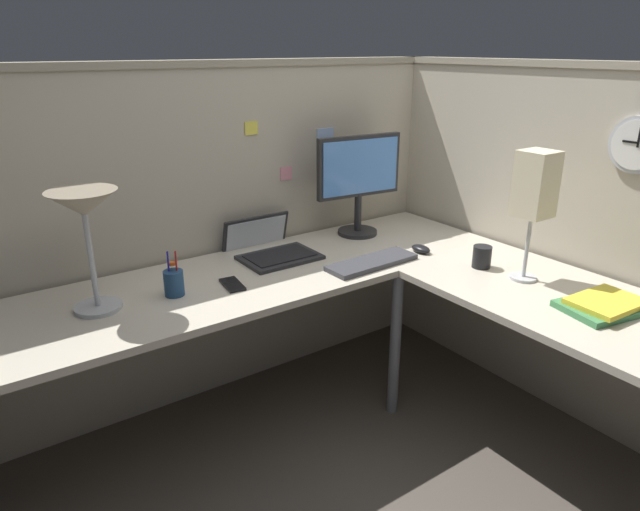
{
  "coord_description": "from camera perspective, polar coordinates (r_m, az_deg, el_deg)",
  "views": [
    {
      "loc": [
        -1.44,
        -1.51,
        1.64
      ],
      "look_at": [
        -0.13,
        0.34,
        0.8
      ],
      "focal_mm": 31.83,
      "sensor_mm": 36.0,
      "label": 1
    }
  ],
  "objects": [
    {
      "name": "pinned_note_leftmost",
      "position": [
        2.67,
        -6.93,
        12.6
      ],
      "size": [
        0.07,
        0.0,
        0.06
      ],
      "primitive_type": "cube",
      "color": "#EAD84C"
    },
    {
      "name": "monitor",
      "position": [
        2.83,
        3.93,
        7.82
      ],
      "size": [
        0.46,
        0.2,
        0.5
      ],
      "color": "#232326",
      "rests_on": "desk"
    },
    {
      "name": "laptop",
      "position": [
        2.64,
        -5.15,
        0.74
      ],
      "size": [
        0.34,
        0.38,
        0.22
      ],
      "color": "#232326",
      "rests_on": "desk"
    },
    {
      "name": "cubicle_wall_right",
      "position": [
        2.75,
        25.13,
        0.52
      ],
      "size": [
        0.12,
        2.37,
        1.58
      ],
      "color": "#B7AD99",
      "rests_on": "ground"
    },
    {
      "name": "coffee_mug",
      "position": [
        2.55,
        15.96,
        -0.13
      ],
      "size": [
        0.08,
        0.08,
        0.1
      ],
      "primitive_type": "cylinder",
      "color": "black",
      "rests_on": "desk"
    },
    {
      "name": "pen_cup",
      "position": [
        2.25,
        -14.48,
        -2.64
      ],
      "size": [
        0.08,
        0.08,
        0.18
      ],
      "color": "navy",
      "rests_on": "desk"
    },
    {
      "name": "keyboard",
      "position": [
        2.5,
        5.25,
        -0.7
      ],
      "size": [
        0.43,
        0.15,
        0.02
      ],
      "primitive_type": "cube",
      "rotation": [
        0.0,
        0.0,
        0.03
      ],
      "color": "#38383D",
      "rests_on": "desk"
    },
    {
      "name": "cubicle_wall_back",
      "position": [
        2.74,
        -10.41,
        2.1
      ],
      "size": [
        2.57,
        0.12,
        1.58
      ],
      "color": "#B7AD99",
      "rests_on": "ground"
    },
    {
      "name": "book_stack",
      "position": [
        2.31,
        26.6,
        -4.49
      ],
      "size": [
        0.32,
        0.26,
        0.04
      ],
      "color": "#3F7F4C",
      "rests_on": "desk"
    },
    {
      "name": "ground_plane",
      "position": [
        2.65,
        6.95,
        -17.98
      ],
      "size": [
        6.8,
        6.8,
        0.0
      ],
      "primitive_type": "plane",
      "color": "#4C443D"
    },
    {
      "name": "cell_phone",
      "position": [
        2.31,
        -8.81,
        -2.89
      ],
      "size": [
        0.09,
        0.15,
        0.01
      ],
      "primitive_type": "cube",
      "rotation": [
        0.0,
        0.0,
        -0.13
      ],
      "color": "black",
      "rests_on": "desk"
    },
    {
      "name": "pinned_note_middle",
      "position": [
        2.79,
        -3.43,
        8.24
      ],
      "size": [
        0.06,
        0.0,
        0.06
      ],
      "primitive_type": "cube",
      "color": "pink"
    },
    {
      "name": "pinned_note_rightmost",
      "position": [
        2.9,
        0.53,
        11.81
      ],
      "size": [
        0.1,
        0.0,
        0.09
      ],
      "primitive_type": "cube",
      "color": "#99B7E5"
    },
    {
      "name": "desk_lamp_dome",
      "position": [
        2.12,
        -22.61,
        3.91
      ],
      "size": [
        0.24,
        0.24,
        0.44
      ],
      "color": "#B7BABF",
      "rests_on": "desk"
    },
    {
      "name": "wall_clock",
      "position": [
        2.52,
        29.3,
        9.69
      ],
      "size": [
        0.04,
        0.22,
        0.22
      ],
      "color": "#B7BABF"
    },
    {
      "name": "desk_lamp_paper",
      "position": [
        2.38,
        20.82,
        6.35
      ],
      "size": [
        0.13,
        0.13,
        0.53
      ],
      "color": "#B7BABF",
      "rests_on": "desk"
    },
    {
      "name": "computer_mouse",
      "position": [
        2.68,
        10.11,
        0.66
      ],
      "size": [
        0.06,
        0.1,
        0.03
      ],
      "primitive_type": "ellipsoid",
      "color": "black",
      "rests_on": "desk"
    },
    {
      "name": "desk",
      "position": [
        2.19,
        5.61,
        -7.03
      ],
      "size": [
        2.35,
        2.15,
        0.73
      ],
      "color": "beige",
      "rests_on": "ground"
    }
  ]
}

